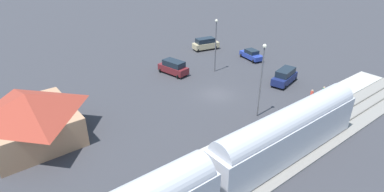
% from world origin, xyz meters
% --- Properties ---
extents(ground_plane, '(200.00, 200.00, 0.00)m').
position_xyz_m(ground_plane, '(0.00, 0.00, 0.00)').
color(ground_plane, '#38383D').
extents(railway_track, '(4.80, 70.00, 0.30)m').
position_xyz_m(railway_track, '(-14.00, 0.00, 0.09)').
color(railway_track, gray).
rests_on(railway_track, ground).
extents(platform, '(3.20, 46.00, 0.30)m').
position_xyz_m(platform, '(-10.00, 0.00, 0.15)').
color(platform, '#B7B2A8').
rests_on(platform, ground).
extents(station_building, '(9.99, 8.91, 5.31)m').
position_xyz_m(station_building, '(4.00, 22.00, 2.77)').
color(station_building, tan).
rests_on(station_building, ground).
extents(pedestrian_on_platform, '(0.36, 0.36, 1.71)m').
position_xyz_m(pedestrian_on_platform, '(-9.34, -7.70, 1.28)').
color(pedestrian_on_platform, '#23284C').
rests_on(pedestrian_on_platform, platform).
extents(pedestrian_waiting_far, '(0.36, 0.36, 1.71)m').
position_xyz_m(pedestrian_waiting_far, '(-9.78, -9.68, 1.28)').
color(pedestrian_waiting_far, '#333338').
rests_on(pedestrian_waiting_far, platform).
extents(suv_maroon, '(5.18, 3.08, 2.22)m').
position_xyz_m(suv_maroon, '(9.48, 0.39, 1.15)').
color(suv_maroon, maroon).
rests_on(suv_maroon, ground).
extents(suv_navy, '(3.05, 5.22, 2.22)m').
position_xyz_m(suv_navy, '(-3.39, -10.16, 1.15)').
color(suv_navy, navy).
rests_on(suv_navy, ground).
extents(sedan_blue, '(4.74, 2.83, 1.74)m').
position_xyz_m(sedan_blue, '(6.51, -14.06, 0.88)').
color(sedan_blue, '#283D9E').
rests_on(sedan_blue, ground).
extents(suv_tan, '(2.95, 5.20, 2.22)m').
position_xyz_m(suv_tan, '(15.55, -11.30, 1.15)').
color(suv_tan, '#C6B284').
rests_on(suv_tan, ground).
extents(light_pole_near_platform, '(0.44, 0.44, 8.88)m').
position_xyz_m(light_pole_near_platform, '(-7.20, -0.06, 5.48)').
color(light_pole_near_platform, '#515156').
rests_on(light_pole_near_platform, ground).
extents(light_pole_lot_center, '(0.44, 0.44, 8.27)m').
position_xyz_m(light_pole_lot_center, '(6.34, -5.38, 5.16)').
color(light_pole_lot_center, '#515156').
rests_on(light_pole_lot_center, ground).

